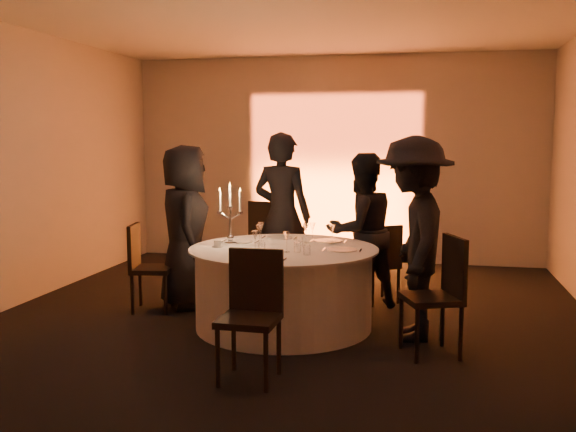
% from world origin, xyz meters
% --- Properties ---
extents(floor, '(7.00, 7.00, 0.00)m').
position_xyz_m(floor, '(0.00, 0.00, 0.00)').
color(floor, black).
rests_on(floor, ground).
extents(ceiling, '(7.00, 7.00, 0.00)m').
position_xyz_m(ceiling, '(0.00, 0.00, 3.00)').
color(ceiling, silver).
rests_on(ceiling, wall_back).
extents(wall_back, '(7.00, 0.00, 7.00)m').
position_xyz_m(wall_back, '(0.00, 3.50, 1.50)').
color(wall_back, beige).
rests_on(wall_back, floor).
extents(wall_front, '(7.00, 0.00, 7.00)m').
position_xyz_m(wall_front, '(0.00, -3.50, 1.50)').
color(wall_front, beige).
rests_on(wall_front, floor).
extents(wall_left, '(0.00, 7.00, 7.00)m').
position_xyz_m(wall_left, '(-3.00, 0.00, 1.50)').
color(wall_left, beige).
rests_on(wall_left, floor).
extents(uplighter_fixture, '(0.25, 0.12, 0.10)m').
position_xyz_m(uplighter_fixture, '(0.00, 3.20, 0.05)').
color(uplighter_fixture, black).
rests_on(uplighter_fixture, floor).
extents(banquet_table, '(1.80, 1.80, 0.77)m').
position_xyz_m(banquet_table, '(0.00, 0.00, 0.38)').
color(banquet_table, black).
rests_on(banquet_table, floor).
extents(chair_left, '(0.47, 0.47, 0.92)m').
position_xyz_m(chair_left, '(-1.55, 0.27, 0.51)').
color(chair_left, black).
rests_on(chair_left, floor).
extents(chair_back_left, '(0.58, 0.58, 1.06)m').
position_xyz_m(chair_back_left, '(-0.50, 1.54, 0.60)').
color(chair_back_left, black).
rests_on(chair_back_left, floor).
extents(chair_back_right, '(0.53, 0.53, 0.87)m').
position_xyz_m(chair_back_right, '(0.86, 1.08, 0.49)').
color(chair_back_right, black).
rests_on(chair_back_right, floor).
extents(chair_right, '(0.57, 0.57, 1.00)m').
position_xyz_m(chair_right, '(1.45, -0.51, 0.56)').
color(chair_right, black).
rests_on(chair_right, floor).
extents(chair_front, '(0.44, 0.44, 0.97)m').
position_xyz_m(chair_front, '(0.05, -1.34, 0.55)').
color(chair_front, black).
rests_on(chair_front, floor).
extents(guest_left, '(0.84, 1.00, 1.74)m').
position_xyz_m(guest_left, '(-1.19, 0.52, 0.87)').
color(guest_left, black).
rests_on(guest_left, floor).
extents(guest_back_left, '(0.77, 0.59, 1.87)m').
position_xyz_m(guest_back_left, '(-0.27, 1.14, 0.94)').
color(guest_back_left, black).
rests_on(guest_back_left, floor).
extents(guest_back_right, '(1.02, 0.99, 1.65)m').
position_xyz_m(guest_back_right, '(0.65, 0.86, 0.83)').
color(guest_back_right, black).
rests_on(guest_back_right, floor).
extents(guest_right, '(0.77, 1.23, 1.83)m').
position_xyz_m(guest_right, '(1.21, -0.10, 0.91)').
color(guest_right, black).
rests_on(guest_right, floor).
extents(plate_left, '(0.36, 0.25, 0.01)m').
position_xyz_m(plate_left, '(-0.50, 0.23, 0.78)').
color(plate_left, white).
rests_on(plate_left, banquet_table).
extents(plate_back_left, '(0.35, 0.27, 0.01)m').
position_xyz_m(plate_back_left, '(-0.17, 0.55, 0.78)').
color(plate_back_left, white).
rests_on(plate_back_left, banquet_table).
extents(plate_back_right, '(0.35, 0.28, 0.01)m').
position_xyz_m(plate_back_right, '(0.36, 0.45, 0.78)').
color(plate_back_right, white).
rests_on(plate_back_right, banquet_table).
extents(plate_right, '(0.36, 0.28, 0.01)m').
position_xyz_m(plate_right, '(0.56, -0.04, 0.78)').
color(plate_right, white).
rests_on(plate_right, banquet_table).
extents(plate_front, '(0.36, 0.27, 0.08)m').
position_xyz_m(plate_front, '(-0.02, -0.64, 0.79)').
color(plate_front, white).
rests_on(plate_front, banquet_table).
extents(coffee_cup, '(0.11, 0.11, 0.07)m').
position_xyz_m(coffee_cup, '(-0.63, -0.09, 0.80)').
color(coffee_cup, white).
rests_on(coffee_cup, banquet_table).
extents(candelabra, '(0.26, 0.12, 0.61)m').
position_xyz_m(candelabra, '(-0.55, 0.07, 0.98)').
color(candelabra, silver).
rests_on(candelabra, banquet_table).
extents(wine_glass_a, '(0.07, 0.07, 0.19)m').
position_xyz_m(wine_glass_a, '(0.15, 0.34, 0.91)').
color(wine_glass_a, white).
rests_on(wine_glass_a, banquet_table).
extents(wine_glass_b, '(0.07, 0.07, 0.19)m').
position_xyz_m(wine_glass_b, '(-0.21, -0.25, 0.91)').
color(wine_glass_b, white).
rests_on(wine_glass_b, banquet_table).
extents(wine_glass_c, '(0.07, 0.07, 0.19)m').
position_xyz_m(wine_glass_c, '(-0.30, 0.32, 0.91)').
color(wine_glass_c, white).
rests_on(wine_glass_c, banquet_table).
extents(wine_glass_d, '(0.07, 0.07, 0.19)m').
position_xyz_m(wine_glass_d, '(0.42, 0.31, 0.91)').
color(wine_glass_d, white).
rests_on(wine_glass_d, banquet_table).
extents(wine_glass_e, '(0.07, 0.07, 0.19)m').
position_xyz_m(wine_glass_e, '(0.20, 0.44, 0.91)').
color(wine_glass_e, white).
rests_on(wine_glass_e, banquet_table).
extents(wine_glass_f, '(0.07, 0.07, 0.19)m').
position_xyz_m(wine_glass_f, '(-0.28, 0.16, 0.91)').
color(wine_glass_f, white).
rests_on(wine_glass_f, banquet_table).
extents(wine_glass_g, '(0.07, 0.07, 0.19)m').
position_xyz_m(wine_glass_g, '(0.08, -0.24, 0.91)').
color(wine_glass_g, white).
rests_on(wine_glass_g, banquet_table).
extents(tumbler_a, '(0.07, 0.07, 0.09)m').
position_xyz_m(tumbler_a, '(-0.14, -0.30, 0.82)').
color(tumbler_a, white).
rests_on(tumbler_a, banquet_table).
extents(tumbler_b, '(0.07, 0.07, 0.09)m').
position_xyz_m(tumbler_b, '(0.18, -0.21, 0.82)').
color(tumbler_b, white).
rests_on(tumbler_b, banquet_table).
extents(tumbler_c, '(0.07, 0.07, 0.09)m').
position_xyz_m(tumbler_c, '(0.29, -0.33, 0.82)').
color(tumbler_c, white).
rests_on(tumbler_c, banquet_table).
extents(tumbler_d, '(0.07, 0.07, 0.09)m').
position_xyz_m(tumbler_d, '(0.14, 0.08, 0.82)').
color(tumbler_d, white).
rests_on(tumbler_d, banquet_table).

